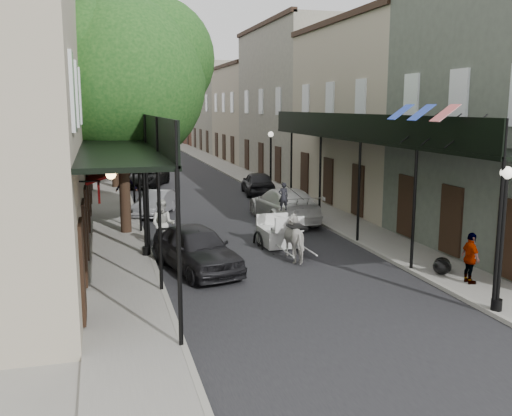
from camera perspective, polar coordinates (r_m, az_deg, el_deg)
ground at (r=15.78m, az=6.21°, el=-9.48°), size 140.00×140.00×0.00m
road at (r=34.65m, az=-6.01°, el=1.35°), size 8.00×90.00×0.01m
sidewalk_left at (r=34.20m, az=-14.30°, el=1.06°), size 2.20×90.00×0.12m
sidewalk_right at (r=35.78m, az=1.92°, el=1.77°), size 2.20×90.00×0.12m
building_row_left at (r=43.90m, az=-19.67°, el=9.54°), size 5.00×80.00×10.50m
building_row_right at (r=46.02m, az=2.55°, el=10.12°), size 5.00×80.00×10.50m
gallery_left at (r=20.82m, az=-13.38°, el=6.50°), size 2.20×18.05×4.88m
gallery_right at (r=23.23m, az=11.12°, el=6.94°), size 2.20×18.05×4.88m
tree_near at (r=24.03m, az=-12.48°, el=12.80°), size 7.31×6.80×9.63m
tree_far at (r=37.99m, az=-13.68°, el=10.72°), size 6.45×6.00×8.61m
lamppost_right_near at (r=15.57m, az=23.36°, el=-2.68°), size 0.32×0.32×3.71m
lamppost_left at (r=20.10m, az=-11.07°, el=0.71°), size 0.32×0.32×3.71m
lamppost_right_far at (r=33.38m, az=1.48°, el=4.60°), size 0.32×0.32×3.71m
horse at (r=19.83m, az=4.21°, el=-3.05°), size 0.87×1.82×1.52m
carriage at (r=21.96m, az=1.98°, el=-1.13°), size 1.63×2.28×2.55m
pedestrian_walking at (r=21.50m, az=-9.29°, el=-1.64°), size 1.09×0.96×1.87m
pedestrian_sidewalk_left at (r=31.80m, az=-12.84°, el=2.20°), size 1.21×0.75×1.80m
pedestrian_sidewalk_right at (r=17.93m, az=20.66°, el=-4.71°), size 0.47×0.93×1.53m
car_left_near at (r=18.59m, az=-5.97°, el=-4.03°), size 2.76×4.68×1.49m
car_left_mid at (r=28.30m, az=-10.06°, el=0.47°), size 2.59×3.81×1.19m
car_left_far at (r=38.52m, az=-10.91°, el=3.08°), size 3.71×5.17×1.31m
car_right_near at (r=26.37m, az=2.83°, el=0.33°), size 2.23×5.43×1.57m
car_right_far at (r=34.35m, az=0.19°, el=2.51°), size 2.17×4.33×1.42m
trash_bags at (r=18.93m, az=18.11°, el=-5.49°), size 0.83×0.98×0.48m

